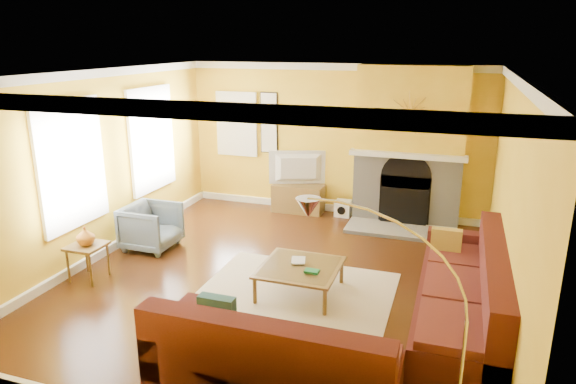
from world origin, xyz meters
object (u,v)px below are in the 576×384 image
(sectional_sofa, at_px, (356,288))
(arc_lamp, at_px, (388,334))
(media_console, at_px, (298,198))
(side_table, at_px, (88,262))
(coffee_table, at_px, (300,280))
(armchair, at_px, (151,227))

(sectional_sofa, relative_size, arc_lamp, 1.87)
(sectional_sofa, height_order, media_console, sectional_sofa)
(sectional_sofa, distance_m, side_table, 3.61)
(coffee_table, xyz_separation_m, arc_lamp, (1.36, -2.20, 0.80))
(armchair, height_order, arc_lamp, arc_lamp)
(arc_lamp, bearing_deg, coffee_table, 121.81)
(coffee_table, bearing_deg, arc_lamp, -58.19)
(side_table, relative_size, arc_lamp, 0.25)
(sectional_sofa, xyz_separation_m, media_console, (-1.80, 3.60, -0.19))
(sectional_sofa, xyz_separation_m, coffee_table, (-0.80, 0.50, -0.26))
(sectional_sofa, bearing_deg, coffee_table, 147.99)
(sectional_sofa, xyz_separation_m, armchair, (-3.40, 1.20, -0.10))
(media_console, bearing_deg, sectional_sofa, -63.43)
(armchair, distance_m, side_table, 1.22)
(sectional_sofa, xyz_separation_m, side_table, (-3.60, 0.00, -0.20))
(sectional_sofa, bearing_deg, armchair, 160.56)
(sectional_sofa, relative_size, coffee_table, 3.82)
(sectional_sofa, height_order, arc_lamp, arc_lamp)
(side_table, xyz_separation_m, arc_lamp, (4.16, -1.70, 0.74))
(coffee_table, relative_size, arc_lamp, 0.49)
(sectional_sofa, relative_size, media_console, 3.95)
(coffee_table, distance_m, arc_lamp, 2.71)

